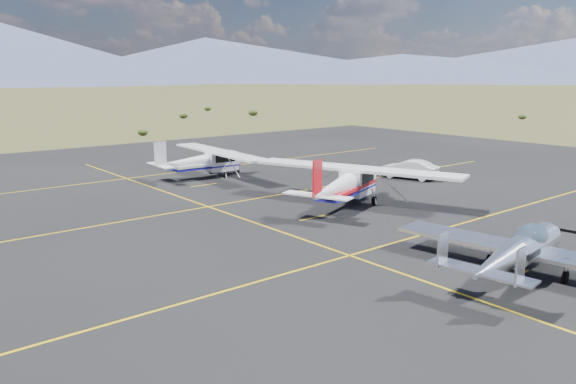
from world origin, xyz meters
name	(u,v)px	position (x,y,z in m)	size (l,w,h in m)	color
ground	(476,240)	(0.00, 0.00, 0.00)	(1600.00, 1600.00, 0.00)	#383D1C
apron	(362,211)	(0.00, 7.00, 0.00)	(72.00, 72.00, 0.02)	black
aircraft_low_wing	(522,250)	(-3.01, -3.70, 1.07)	(7.52, 10.41, 2.25)	silver
aircraft_cessna	(348,182)	(0.07, 8.20, 1.38)	(8.74, 12.02, 3.11)	white
aircraft_plain	(206,160)	(-1.41, 20.86, 1.24)	(6.59, 11.00, 2.78)	white
sedan	(409,169)	(9.42, 11.41, 0.67)	(1.41, 4.04, 1.33)	silver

